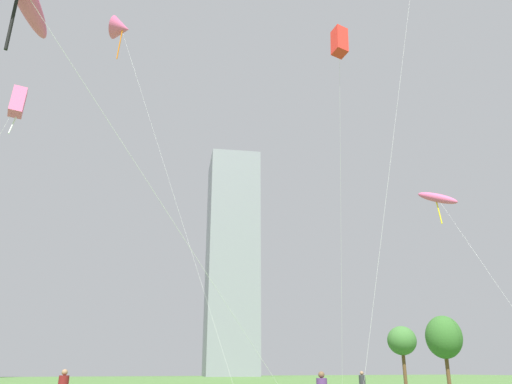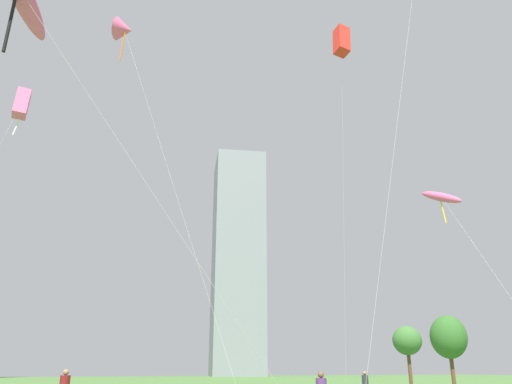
% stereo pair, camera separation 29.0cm
% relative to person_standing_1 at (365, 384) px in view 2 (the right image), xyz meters
% --- Properties ---
extents(person_standing_1, '(0.37, 0.37, 1.68)m').
position_rel_person_standing_1_xyz_m(person_standing_1, '(0.00, 0.00, 0.00)').
color(person_standing_1, gray).
rests_on(person_standing_1, ground).
extents(kite_flying_0, '(3.13, 6.32, 25.31)m').
position_rel_person_standing_1_xyz_m(kite_flying_0, '(-0.58, -0.73, 23.07)').
color(kite_flying_0, silver).
rests_on(kite_flying_0, ground).
extents(kite_flying_1, '(9.09, 8.68, 29.77)m').
position_rel_person_standing_1_xyz_m(kite_flying_1, '(-14.31, 10.70, 27.70)').
color(kite_flying_1, silver).
rests_on(kite_flying_1, ground).
extents(kite_flying_4, '(5.71, 2.22, 22.08)m').
position_rel_person_standing_1_xyz_m(kite_flying_4, '(-21.07, 12.07, 19.79)').
color(kite_flying_4, silver).
rests_on(kite_flying_4, ground).
extents(kite_flying_6, '(2.68, 11.33, 15.88)m').
position_rel_person_standing_1_xyz_m(kite_flying_6, '(10.69, 2.81, 13.88)').
color(kite_flying_6, silver).
rests_on(kite_flying_6, ground).
extents(park_tree_0, '(2.82, 2.82, 5.83)m').
position_rel_person_standing_1_xyz_m(park_tree_0, '(11.91, 5.15, 3.19)').
color(park_tree_0, brown).
rests_on(park_tree_0, ground).
extents(park_tree_1, '(3.02, 3.02, 6.13)m').
position_rel_person_standing_1_xyz_m(park_tree_1, '(18.47, 17.69, 3.63)').
color(park_tree_1, brown).
rests_on(park_tree_1, ground).
extents(distant_highrise_1, '(18.46, 20.98, 62.69)m').
position_rel_person_standing_1_xyz_m(distant_highrise_1, '(35.85, 107.69, 30.38)').
color(distant_highrise_1, gray).
rests_on(distant_highrise_1, ground).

